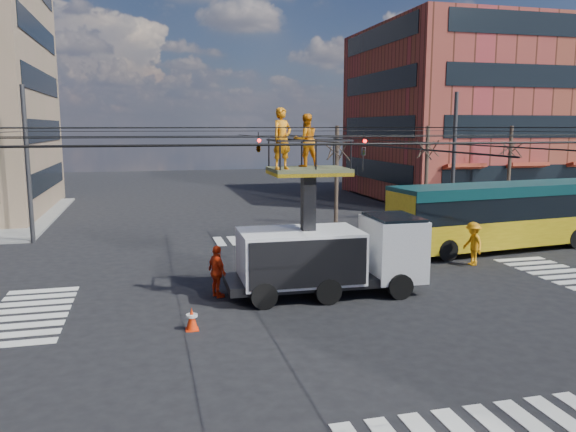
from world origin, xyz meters
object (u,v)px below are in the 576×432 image
Objects in this scene: traffic_cone at (192,319)px; flagger at (473,244)px; utility_truck at (330,236)px; city_bus at (503,214)px; worker_ground at (217,272)px.

traffic_cone is 0.36× the size of flagger.
utility_truck is 7.83m from flagger.
city_bus reaches higher than traffic_cone.
city_bus is 17.52× the size of traffic_cone.
city_bus is 17.39m from traffic_cone.
traffic_cone is at bearing -68.20° from flagger.
utility_truck is at bearing -71.40° from flagger.
flagger is (11.28, 1.94, 0.02)m from worker_ground.
city_bus is at bearing 128.20° from flagger.
utility_truck is at bearing -119.64° from worker_ground.
flagger is at bearing -148.44° from city_bus.
flagger reaches higher than traffic_cone.
traffic_cone is at bearing -161.02° from city_bus.
worker_ground is at bearing 173.48° from utility_truck.
city_bus is at bearing -94.65° from worker_ground.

